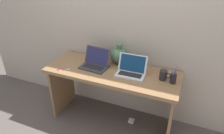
{
  "coord_description": "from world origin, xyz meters",
  "views": [
    {
      "loc": [
        0.77,
        -1.85,
        1.89
      ],
      "look_at": [
        0.0,
        0.0,
        0.8
      ],
      "focal_mm": 32.26,
      "sensor_mm": 36.0,
      "label": 1
    }
  ],
  "objects_px": {
    "laptop_right": "(131,69)",
    "scissors": "(61,69)",
    "power_brick": "(131,121)",
    "coffee_mug": "(163,75)",
    "laptop_left": "(96,62)",
    "green_vase": "(119,55)",
    "pen_cup": "(173,78)"
  },
  "relations": [
    {
      "from": "laptop_right",
      "to": "coffee_mug",
      "type": "bearing_deg",
      "value": 1.83
    },
    {
      "from": "coffee_mug",
      "to": "power_brick",
      "type": "relative_size",
      "value": 1.74
    },
    {
      "from": "pen_cup",
      "to": "power_brick",
      "type": "distance_m",
      "value": 0.9
    },
    {
      "from": "laptop_left",
      "to": "power_brick",
      "type": "relative_size",
      "value": 4.72
    },
    {
      "from": "pen_cup",
      "to": "scissors",
      "type": "bearing_deg",
      "value": -170.72
    },
    {
      "from": "laptop_left",
      "to": "power_brick",
      "type": "distance_m",
      "value": 0.92
    },
    {
      "from": "scissors",
      "to": "power_brick",
      "type": "xyz_separation_m",
      "value": [
        0.81,
        0.26,
        -0.73
      ]
    },
    {
      "from": "laptop_right",
      "to": "laptop_left",
      "type": "bearing_deg",
      "value": 179.62
    },
    {
      "from": "laptop_left",
      "to": "coffee_mug",
      "type": "height_order",
      "value": "laptop_left"
    },
    {
      "from": "scissors",
      "to": "power_brick",
      "type": "bearing_deg",
      "value": 17.79
    },
    {
      "from": "coffee_mug",
      "to": "laptop_left",
      "type": "bearing_deg",
      "value": -179.41
    },
    {
      "from": "green_vase",
      "to": "power_brick",
      "type": "xyz_separation_m",
      "value": [
        0.25,
        -0.16,
        -0.83
      ]
    },
    {
      "from": "pen_cup",
      "to": "green_vase",
      "type": "bearing_deg",
      "value": 161.91
    },
    {
      "from": "scissors",
      "to": "green_vase",
      "type": "bearing_deg",
      "value": 37.09
    },
    {
      "from": "laptop_left",
      "to": "pen_cup",
      "type": "xyz_separation_m",
      "value": [
        0.9,
        -0.02,
        -0.0
      ]
    },
    {
      "from": "laptop_right",
      "to": "scissors",
      "type": "xyz_separation_m",
      "value": [
        -0.78,
        -0.22,
        -0.05
      ]
    },
    {
      "from": "laptop_left",
      "to": "pen_cup",
      "type": "height_order",
      "value": "laptop_left"
    },
    {
      "from": "scissors",
      "to": "coffee_mug",
      "type": "bearing_deg",
      "value": 11.51
    },
    {
      "from": "power_brick",
      "to": "pen_cup",
      "type": "bearing_deg",
      "value": -7.49
    },
    {
      "from": "pen_cup",
      "to": "scissors",
      "type": "height_order",
      "value": "pen_cup"
    },
    {
      "from": "scissors",
      "to": "laptop_left",
      "type": "bearing_deg",
      "value": 33.28
    },
    {
      "from": "laptop_right",
      "to": "scissors",
      "type": "relative_size",
      "value": 2.22
    },
    {
      "from": "green_vase",
      "to": "power_brick",
      "type": "height_order",
      "value": "green_vase"
    },
    {
      "from": "laptop_left",
      "to": "laptop_right",
      "type": "height_order",
      "value": "laptop_left"
    },
    {
      "from": "laptop_left",
      "to": "scissors",
      "type": "relative_size",
      "value": 2.27
    },
    {
      "from": "power_brick",
      "to": "coffee_mug",
      "type": "bearing_deg",
      "value": -4.96
    },
    {
      "from": "green_vase",
      "to": "scissors",
      "type": "xyz_separation_m",
      "value": [
        -0.56,
        -0.42,
        -0.09
      ]
    },
    {
      "from": "laptop_left",
      "to": "laptop_right",
      "type": "xyz_separation_m",
      "value": [
        0.44,
        -0.0,
        -0.0
      ]
    },
    {
      "from": "coffee_mug",
      "to": "laptop_right",
      "type": "bearing_deg",
      "value": -178.17
    },
    {
      "from": "power_brick",
      "to": "laptop_left",
      "type": "bearing_deg",
      "value": -175.54
    },
    {
      "from": "scissors",
      "to": "power_brick",
      "type": "distance_m",
      "value": 1.12
    },
    {
      "from": "laptop_left",
      "to": "laptop_right",
      "type": "bearing_deg",
      "value": -0.38
    }
  ]
}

